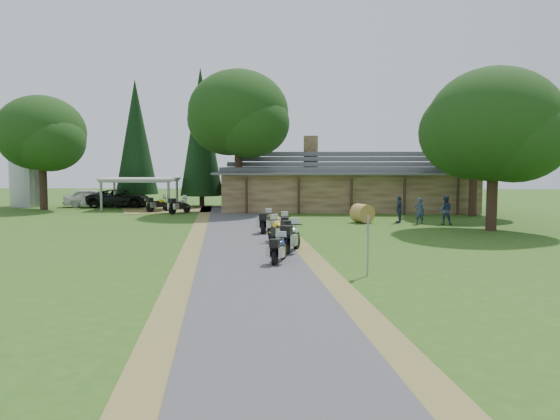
{
  "coord_description": "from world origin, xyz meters",
  "views": [
    {
      "loc": [
        2.07,
        -21.99,
        3.95
      ],
      "look_at": [
        1.1,
        4.85,
        1.6
      ],
      "focal_mm": 35.0,
      "sensor_mm": 36.0,
      "label": 1
    }
  ],
  "objects_px": {
    "car_white_sedan": "(92,195)",
    "motorcycle_row_a": "(279,248)",
    "motorcycle_row_c": "(279,230)",
    "motorcycle_row_b": "(292,236)",
    "motorcycle_row_d": "(285,226)",
    "motorcycle_carport_a": "(158,204)",
    "motorcycle_carport_b": "(180,205)",
    "silo": "(28,170)",
    "car_dark_suv": "(120,194)",
    "hay_bale": "(362,213)",
    "lodge": "(346,180)",
    "carport": "(140,194)",
    "motorcycle_row_e": "(267,221)"
  },
  "relations": [
    {
      "from": "lodge",
      "to": "silo",
      "type": "bearing_deg",
      "value": 175.63
    },
    {
      "from": "carport",
      "to": "motorcycle_row_d",
      "type": "distance_m",
      "value": 21.38
    },
    {
      "from": "car_white_sedan",
      "to": "motorcycle_row_c",
      "type": "distance_m",
      "value": 27.86
    },
    {
      "from": "motorcycle_row_b",
      "to": "motorcycle_row_e",
      "type": "relative_size",
      "value": 1.1
    },
    {
      "from": "lodge",
      "to": "motorcycle_carport_a",
      "type": "bearing_deg",
      "value": -169.75
    },
    {
      "from": "motorcycle_carport_b",
      "to": "motorcycle_row_c",
      "type": "bearing_deg",
      "value": -120.27
    },
    {
      "from": "motorcycle_row_c",
      "to": "lodge",
      "type": "bearing_deg",
      "value": -41.51
    },
    {
      "from": "silo",
      "to": "hay_bale",
      "type": "distance_m",
      "value": 31.2
    },
    {
      "from": "motorcycle_row_a",
      "to": "motorcycle_row_d",
      "type": "relative_size",
      "value": 0.88
    },
    {
      "from": "motorcycle_row_a",
      "to": "motorcycle_row_b",
      "type": "relative_size",
      "value": 0.81
    },
    {
      "from": "motorcycle_row_d",
      "to": "motorcycle_carport_a",
      "type": "height_order",
      "value": "motorcycle_row_d"
    },
    {
      "from": "motorcycle_row_d",
      "to": "hay_bale",
      "type": "relative_size",
      "value": 1.56
    },
    {
      "from": "motorcycle_row_e",
      "to": "hay_bale",
      "type": "distance_m",
      "value": 7.97
    },
    {
      "from": "motorcycle_row_a",
      "to": "motorcycle_row_d",
      "type": "height_order",
      "value": "motorcycle_row_d"
    },
    {
      "from": "motorcycle_row_a",
      "to": "motorcycle_row_b",
      "type": "bearing_deg",
      "value": 2.62
    },
    {
      "from": "motorcycle_row_d",
      "to": "motorcycle_carport_a",
      "type": "bearing_deg",
      "value": 33.43
    },
    {
      "from": "motorcycle_row_a",
      "to": "motorcycle_row_c",
      "type": "relative_size",
      "value": 0.84
    },
    {
      "from": "motorcycle_row_a",
      "to": "motorcycle_carport_a",
      "type": "relative_size",
      "value": 0.89
    },
    {
      "from": "motorcycle_carport_a",
      "to": "lodge",
      "type": "bearing_deg",
      "value": -34.85
    },
    {
      "from": "motorcycle_row_a",
      "to": "motorcycle_row_e",
      "type": "height_order",
      "value": "motorcycle_row_e"
    },
    {
      "from": "lodge",
      "to": "carport",
      "type": "height_order",
      "value": "lodge"
    },
    {
      "from": "motorcycle_row_a",
      "to": "motorcycle_row_e",
      "type": "relative_size",
      "value": 0.89
    },
    {
      "from": "motorcycle_row_a",
      "to": "motorcycle_carport_b",
      "type": "height_order",
      "value": "motorcycle_carport_b"
    },
    {
      "from": "motorcycle_row_b",
      "to": "motorcycle_carport_b",
      "type": "distance_m",
      "value": 19.98
    },
    {
      "from": "motorcycle_row_b",
      "to": "motorcycle_row_d",
      "type": "height_order",
      "value": "motorcycle_row_b"
    },
    {
      "from": "car_dark_suv",
      "to": "motorcycle_row_a",
      "type": "xyz_separation_m",
      "value": [
        15.09,
        -26.39,
        -0.6
      ]
    },
    {
      "from": "motorcycle_row_e",
      "to": "lodge",
      "type": "bearing_deg",
      "value": -10.79
    },
    {
      "from": "motorcycle_row_d",
      "to": "motorcycle_row_e",
      "type": "xyz_separation_m",
      "value": [
        -1.08,
        2.18,
        -0.01
      ]
    },
    {
      "from": "motorcycle_row_d",
      "to": "motorcycle_carport_b",
      "type": "relative_size",
      "value": 0.96
    },
    {
      "from": "car_dark_suv",
      "to": "motorcycle_row_c",
      "type": "distance_m",
      "value": 26.15
    },
    {
      "from": "carport",
      "to": "motorcycle_row_b",
      "type": "height_order",
      "value": "carport"
    },
    {
      "from": "motorcycle_row_a",
      "to": "motorcycle_row_b",
      "type": "xyz_separation_m",
      "value": [
        0.45,
        2.59,
        0.13
      ]
    },
    {
      "from": "motorcycle_row_a",
      "to": "hay_bale",
      "type": "xyz_separation_m",
      "value": [
        4.9,
        14.47,
        0.04
      ]
    },
    {
      "from": "motorcycle_row_a",
      "to": "motorcycle_row_d",
      "type": "distance_m",
      "value": 7.01
    },
    {
      "from": "motorcycle_row_b",
      "to": "hay_bale",
      "type": "relative_size",
      "value": 1.69
    },
    {
      "from": "motorcycle_row_b",
      "to": "motorcycle_carport_a",
      "type": "height_order",
      "value": "motorcycle_row_b"
    },
    {
      "from": "motorcycle_row_b",
      "to": "motorcycle_row_e",
      "type": "bearing_deg",
      "value": 27.88
    },
    {
      "from": "lodge",
      "to": "car_dark_suv",
      "type": "xyz_separation_m",
      "value": [
        -19.82,
        1.64,
        -1.27
      ]
    },
    {
      "from": "silo",
      "to": "carport",
      "type": "xyz_separation_m",
      "value": [
        10.95,
        -2.68,
        -1.9
      ]
    },
    {
      "from": "car_white_sedan",
      "to": "motorcycle_carport_a",
      "type": "height_order",
      "value": "car_white_sedan"
    },
    {
      "from": "motorcycle_row_e",
      "to": "hay_bale",
      "type": "height_order",
      "value": "motorcycle_row_e"
    },
    {
      "from": "carport",
      "to": "motorcycle_row_e",
      "type": "height_order",
      "value": "carport"
    },
    {
      "from": "car_white_sedan",
      "to": "hay_bale",
      "type": "height_order",
      "value": "car_white_sedan"
    },
    {
      "from": "motorcycle_row_a",
      "to": "motorcycle_row_c",
      "type": "bearing_deg",
      "value": 14.78
    },
    {
      "from": "car_dark_suv",
      "to": "hay_bale",
      "type": "xyz_separation_m",
      "value": [
        20.0,
        -11.91,
        -0.56
      ]
    },
    {
      "from": "motorcycle_carport_b",
      "to": "silo",
      "type": "bearing_deg",
      "value": 98.58
    },
    {
      "from": "motorcycle_row_a",
      "to": "motorcycle_carport_a",
      "type": "distance_m",
      "value": 24.38
    },
    {
      "from": "car_white_sedan",
      "to": "motorcycle_row_a",
      "type": "distance_m",
      "value": 31.93
    },
    {
      "from": "car_white_sedan",
      "to": "motorcycle_row_a",
      "type": "bearing_deg",
      "value": -160.84
    },
    {
      "from": "motorcycle_row_a",
      "to": "motorcycle_row_b",
      "type": "height_order",
      "value": "motorcycle_row_b"
    }
  ]
}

